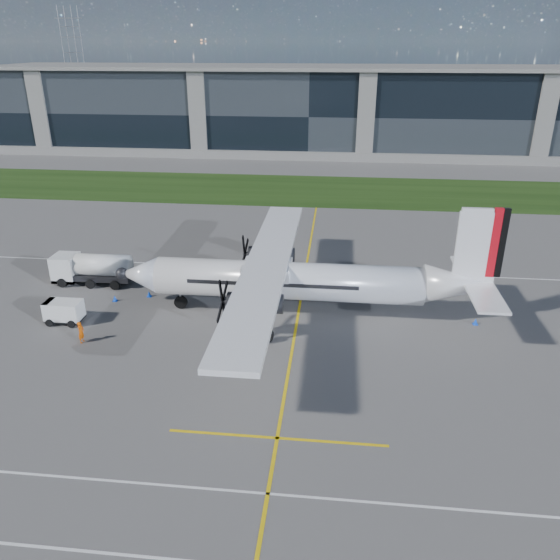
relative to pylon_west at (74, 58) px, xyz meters
name	(u,v)px	position (x,y,z in m)	size (l,w,h in m)	color
ground	(294,205)	(80.00, -110.00, -15.00)	(400.00, 400.00, 0.00)	#585653
grass_strip	(299,190)	(80.00, -102.00, -14.98)	(400.00, 18.00, 0.04)	#19320D
terminal_building	(312,111)	(80.00, -70.00, -7.50)	(120.00, 20.00, 15.00)	black
tree_line	(322,103)	(80.00, -10.00, -12.00)	(400.00, 6.00, 6.00)	black
pylon_west	(74,58)	(0.00, 0.00, 0.00)	(9.00, 4.60, 30.00)	gray
yellow_taxiway_centerline	(299,307)	(83.00, -140.00, -14.99)	(0.20, 70.00, 0.01)	yellow
turboprop_aircraft	(302,260)	(83.23, -141.14, -10.46)	(29.18, 30.26, 9.08)	white
fuel_tanker_truck	(87,269)	(63.99, -137.21, -13.62)	(7.35, 2.39, 2.76)	white
baggage_tug	(64,312)	(65.34, -144.45, -14.13)	(2.88, 1.73, 1.73)	white
ground_crew_person	(81,331)	(67.96, -147.23, -14.08)	(0.75, 0.54, 1.85)	#F25907
safety_cone_stbdwing	(280,246)	(79.96, -126.63, -14.75)	(0.36, 0.36, 0.50)	blue
safety_cone_tail	(476,321)	(96.53, -141.46, -14.75)	(0.36, 0.36, 0.50)	blue
safety_cone_nose_stbd	(149,294)	(70.24, -139.35, -14.75)	(0.36, 0.36, 0.50)	blue
safety_cone_fwd	(115,298)	(67.69, -140.48, -14.75)	(0.36, 0.36, 0.50)	blue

